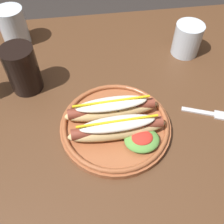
# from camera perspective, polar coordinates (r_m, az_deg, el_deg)

# --- Properties ---
(ground_plane) EXTENTS (8.00, 8.00, 0.00)m
(ground_plane) POSITION_cam_1_polar(r_m,az_deg,el_deg) (1.37, -0.26, -17.82)
(ground_plane) COLOR #2D2826
(dining_table) EXTENTS (1.29, 0.85, 0.74)m
(dining_table) POSITION_cam_1_polar(r_m,az_deg,el_deg) (0.80, -0.42, -1.80)
(dining_table) COLOR #51331E
(dining_table) RESTS_ON ground_plane
(hot_dog_plate) EXTENTS (0.28, 0.28, 0.08)m
(hot_dog_plate) POSITION_cam_1_polar(r_m,az_deg,el_deg) (0.63, 0.64, -2.51)
(hot_dog_plate) COLOR #9E5633
(hot_dog_plate) RESTS_ON dining_table
(fork) EXTENTS (0.12, 0.06, 0.00)m
(fork) POSITION_cam_1_polar(r_m,az_deg,el_deg) (0.73, 20.56, -0.30)
(fork) COLOR silver
(fork) RESTS_ON dining_table
(soda_cup) EXTENTS (0.09, 0.09, 0.13)m
(soda_cup) POSITION_cam_1_polar(r_m,az_deg,el_deg) (0.74, -19.14, 8.90)
(soda_cup) COLOR black
(soda_cup) RESTS_ON dining_table
(water_cup) EXTENTS (0.09, 0.09, 0.10)m
(water_cup) POSITION_cam_1_polar(r_m,az_deg,el_deg) (0.86, 16.24, 15.14)
(water_cup) COLOR silver
(water_cup) RESTS_ON dining_table
(extra_cup) EXTENTS (0.09, 0.09, 0.12)m
(extra_cup) POSITION_cam_1_polar(r_m,az_deg,el_deg) (0.93, -20.91, 17.21)
(extra_cup) COLOR silver
(extra_cup) RESTS_ON dining_table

